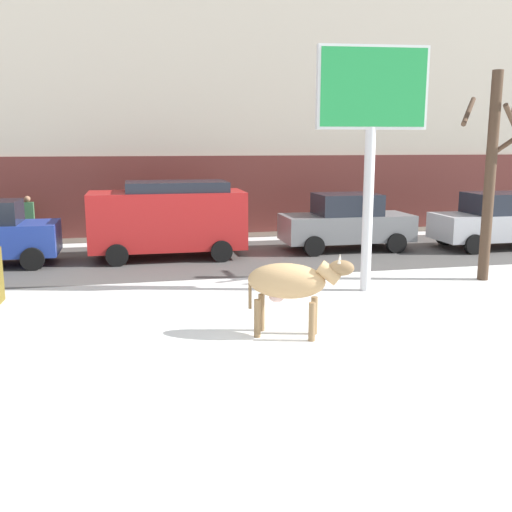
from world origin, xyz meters
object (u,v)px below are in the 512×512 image
Objects in this scene: billboard at (372,103)px; pedestrian_by_cars at (29,221)px; car_red_van at (168,217)px; car_silver_sedan at (497,221)px; car_grey_sedan at (346,222)px; bare_tree_left_lot at (492,168)px; pedestrian_near_billboard at (185,217)px; cow_tan at (290,283)px.

pedestrian_by_cars is at bearing 137.83° from billboard.
car_red_van is 10.80m from car_silver_sedan.
billboard is at bearing -106.04° from car_grey_sedan.
bare_tree_left_lot reaches higher than pedestrian_by_cars.
car_grey_sedan and car_silver_sedan have the same top height.
bare_tree_left_lot is (6.94, -7.46, 1.96)m from pedestrian_near_billboard.
pedestrian_near_billboard is 1.00× the size of pedestrian_by_cars.
billboard is 1.32× the size of car_grey_sedan.
billboard reaches higher than car_red_van.
car_red_van is at bearing 148.97° from bare_tree_left_lot.
car_silver_sedan is at bearing 38.46° from cow_tan.
billboard is 1.21× the size of car_red_van.
car_silver_sedan is 0.81× the size of bare_tree_left_lot.
car_red_van reaches higher than pedestrian_near_billboard.
car_silver_sedan reaches higher than pedestrian_near_billboard.
bare_tree_left_lot is (3.43, 0.41, -1.47)m from billboard.
car_silver_sedan is (5.02, -0.76, 0.00)m from car_grey_sedan.
car_silver_sedan is 2.43× the size of pedestrian_by_cars.
car_red_van is at bearing 101.62° from cow_tan.
car_grey_sedan reaches higher than cow_tan.
pedestrian_near_billboard is at bearing 114.06° from billboard.
car_red_van reaches higher than car_grey_sedan.
car_red_van reaches higher than pedestrian_by_cars.
car_silver_sedan is at bearing -3.13° from car_red_van.
billboard reaches higher than pedestrian_by_cars.
pedestrian_near_billboard is at bearing 161.14° from car_silver_sedan.
billboard is at bearing -65.94° from pedestrian_near_billboard.
bare_tree_left_lot is (-3.09, -4.04, 1.94)m from car_silver_sedan.
bare_tree_left_lot reaches higher than car_silver_sedan.
car_grey_sedan is at bearing 171.40° from car_silver_sedan.
car_red_van is 2.67× the size of pedestrian_by_cars.
bare_tree_left_lot is (12.12, -7.46, 1.96)m from pedestrian_by_cars.
cow_tan is at bearing -78.38° from car_red_van.
pedestrian_near_billboard is at bearing 132.92° from bare_tree_left_lot.
car_silver_sedan is (9.16, 7.28, -0.09)m from cow_tan.
pedestrian_by_cars is at bearing 167.30° from car_silver_sedan.
car_red_van is at bearing 130.28° from billboard.
billboard is 1.32× the size of car_silver_sedan.
billboard is at bearing -145.69° from car_silver_sedan.
pedestrian_near_billboard is (0.75, 2.84, -0.36)m from car_red_van.
bare_tree_left_lot reaches higher than car_red_van.
car_red_van is 1.10× the size of car_grey_sedan.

